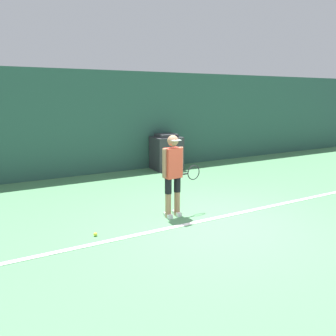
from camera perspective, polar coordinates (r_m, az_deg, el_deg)
ground_plane at (r=6.48m, az=8.79°, el=-9.49°), size 24.00×24.00×0.00m
back_wall at (r=10.64m, az=-8.17°, el=7.91°), size 24.00×0.10×3.17m
court_baseline at (r=6.65m, az=7.57°, el=-8.81°), size 21.60×0.10×0.01m
tennis_player at (r=6.50m, az=0.93°, el=-0.72°), size 0.93×0.30×1.66m
tennis_ball at (r=5.99m, az=-12.53°, el=-11.20°), size 0.07×0.07×0.07m
covered_chair at (r=10.87m, az=-0.28°, el=2.73°), size 0.90×0.80×1.18m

